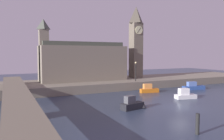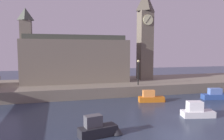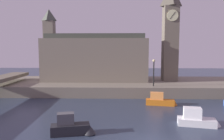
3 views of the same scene
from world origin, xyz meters
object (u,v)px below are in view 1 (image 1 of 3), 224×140
object	(u,v)px
mooring_post_left	(198,124)
boat_ferry_white	(187,95)
streetlamp	(136,69)
boat_tour_blue	(195,87)
boat_patrol_orange	(150,89)
boat_barge_dark	(134,104)
clock_tower	(136,41)
parliament_hall	(82,62)

from	to	relation	value
mooring_post_left	boat_ferry_white	xyz separation A→B (m)	(10.29, 12.03, -0.36)
streetlamp	boat_ferry_white	size ratio (longest dim) A/B	0.95
boat_tour_blue	boat_ferry_white	bearing A→B (deg)	-142.29
mooring_post_left	boat_patrol_orange	bearing A→B (deg)	66.01
streetlamp	boat_barge_dark	xyz separation A→B (m)	(-8.45, -13.46, -3.25)
streetlamp	mooring_post_left	bearing A→B (deg)	-109.25
clock_tower	boat_barge_dark	bearing A→B (deg)	-121.89
parliament_hall	clock_tower	bearing A→B (deg)	0.71
clock_tower	parliament_hall	world-z (taller)	clock_tower
clock_tower	parliament_hall	bearing A→B (deg)	-179.29
clock_tower	parliament_hall	xyz separation A→B (m)	(-12.43, -0.15, -4.28)
boat_ferry_white	mooring_post_left	bearing A→B (deg)	-130.55
parliament_hall	boat_tour_blue	distance (m)	22.22
boat_ferry_white	streetlamp	bearing A→B (deg)	100.87
streetlamp	boat_barge_dark	world-z (taller)	streetlamp
boat_barge_dark	boat_patrol_orange	distance (m)	12.50
parliament_hall	streetlamp	bearing A→B (deg)	-31.95
parliament_hall	mooring_post_left	xyz separation A→B (m)	(0.81, -28.85, -4.32)
mooring_post_left	boat_barge_dark	world-z (taller)	mooring_post_left
clock_tower	boat_ferry_white	xyz separation A→B (m)	(-1.33, -16.98, -8.96)
boat_tour_blue	clock_tower	bearing A→B (deg)	120.01
parliament_hall	streetlamp	distance (m)	10.63
clock_tower	mooring_post_left	size ratio (longest dim) A/B	8.69
parliament_hall	boat_barge_dark	xyz separation A→B (m)	(0.49, -19.04, -4.63)
parliament_hall	boat_barge_dark	distance (m)	19.60
mooring_post_left	boat_barge_dark	size ratio (longest dim) A/B	0.49
boat_ferry_white	boat_tour_blue	world-z (taller)	boat_ferry_white
boat_barge_dark	parliament_hall	bearing A→B (deg)	91.47
streetlamp	boat_barge_dark	bearing A→B (deg)	-122.12
mooring_post_left	boat_patrol_orange	world-z (taller)	mooring_post_left
boat_barge_dark	mooring_post_left	bearing A→B (deg)	-88.11
streetlamp	boat_tour_blue	size ratio (longest dim) A/B	0.75
streetlamp	clock_tower	bearing A→B (deg)	58.66
boat_ferry_white	boat_tour_blue	bearing A→B (deg)	37.71
parliament_hall	mooring_post_left	world-z (taller)	parliament_hall
parliament_hall	mooring_post_left	bearing A→B (deg)	-88.39
streetlamp	boat_tour_blue	xyz separation A→B (m)	(9.86, -5.30, -3.33)
clock_tower	boat_ferry_white	size ratio (longest dim) A/B	3.96
parliament_hall	streetlamp	size ratio (longest dim) A/B	4.48
mooring_post_left	boat_tour_blue	world-z (taller)	mooring_post_left
mooring_post_left	boat_tour_blue	xyz separation A→B (m)	(17.99, 17.98, -0.39)
mooring_post_left	boat_ferry_white	distance (m)	15.83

